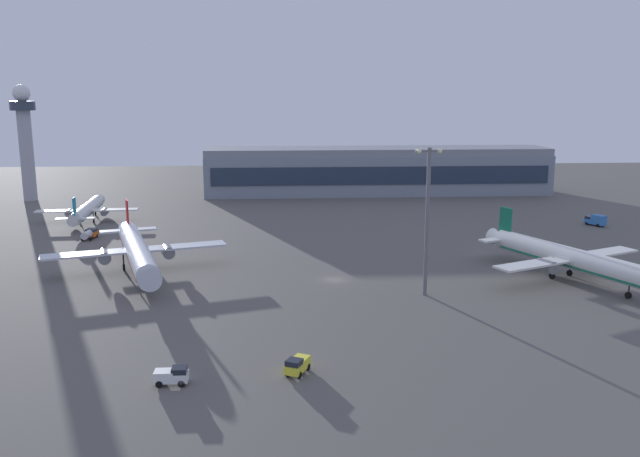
{
  "coord_description": "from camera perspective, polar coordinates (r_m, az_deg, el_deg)",
  "views": [
    {
      "loc": [
        -10.9,
        -121.89,
        35.45
      ],
      "look_at": [
        -0.85,
        29.88,
        4.0
      ],
      "focal_mm": 36.77,
      "sensor_mm": 36.0,
      "label": 1
    }
  ],
  "objects": [
    {
      "name": "ground_plane",
      "position": [
        127.41,
        1.27,
        -4.48
      ],
      "size": [
        416.0,
        416.0,
        0.0
      ],
      "primitive_type": "plane",
      "color": "#56544F"
    },
    {
      "name": "airplane_taxiway_distant",
      "position": [
        134.84,
        21.0,
        -2.45
      ],
      "size": [
        33.48,
        42.39,
        11.49
      ],
      "rotation": [
        0.0,
        0.0,
        3.56
      ],
      "color": "silver",
      "rests_on": "ground"
    },
    {
      "name": "apron_light_west",
      "position": [
        116.05,
        9.33,
        1.39
      ],
      "size": [
        4.8,
        0.9,
        26.35
      ],
      "color": "slate",
      "rests_on": "ground"
    },
    {
      "name": "cargo_loader",
      "position": [
        85.09,
        -12.74,
        -12.37
      ],
      "size": [
        4.14,
        2.0,
        2.25
      ],
      "rotation": [
        0.0,
        0.0,
        4.71
      ],
      "color": "white",
      "rests_on": "ground"
    },
    {
      "name": "control_tower",
      "position": [
        239.95,
        -24.29,
        7.48
      ],
      "size": [
        8.0,
        8.0,
        38.29
      ],
      "color": "#A8A8B2",
      "rests_on": "ground"
    },
    {
      "name": "maintenance_van",
      "position": [
        86.09,
        -1.99,
        -11.78
      ],
      "size": [
        3.63,
        4.58,
        2.25
      ],
      "rotation": [
        0.0,
        0.0,
        2.67
      ],
      "color": "yellow",
      "rests_on": "ground"
    },
    {
      "name": "airplane_far_stand",
      "position": [
        194.78,
        -19.6,
        1.55
      ],
      "size": [
        27.97,
        35.91,
        9.21
      ],
      "rotation": [
        0.0,
        0.0,
        0.07
      ],
      "color": "silver",
      "rests_on": "ground"
    },
    {
      "name": "airplane_near_gate",
      "position": [
        136.79,
        -15.68,
        -1.82
      ],
      "size": [
        35.93,
        45.73,
        11.99
      ],
      "rotation": [
        0.0,
        0.0,
        3.44
      ],
      "color": "silver",
      "rests_on": "ground"
    },
    {
      "name": "fuel_truck",
      "position": [
        171.89,
        -19.43,
        -0.43
      ],
      "size": [
        2.96,
        6.49,
        2.35
      ],
      "rotation": [
        0.0,
        0.0,
        6.18
      ],
      "color": "#D85919",
      "rests_on": "ground"
    },
    {
      "name": "catering_truck",
      "position": [
        193.77,
        22.88,
        0.69
      ],
      "size": [
        4.61,
        6.11,
        3.05
      ],
      "rotation": [
        0.0,
        0.0,
        0.46
      ],
      "color": "#3372BF",
      "rests_on": "ground"
    },
    {
      "name": "terminal_building",
      "position": [
        237.61,
        5.0,
        5.03
      ],
      "size": [
        121.94,
        22.4,
        16.4
      ],
      "color": "gray",
      "rests_on": "ground"
    }
  ]
}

